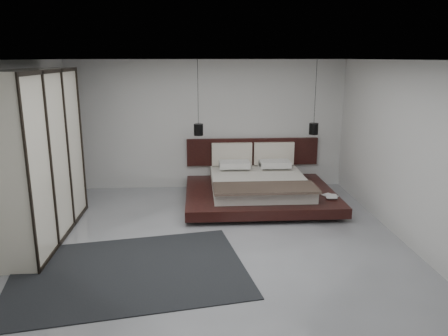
{
  "coord_description": "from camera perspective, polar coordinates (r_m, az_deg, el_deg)",
  "views": [
    {
      "loc": [
        -0.24,
        -6.48,
        2.83
      ],
      "look_at": [
        0.25,
        1.2,
        0.88
      ],
      "focal_mm": 35.0,
      "sensor_mm": 36.0,
      "label": 1
    }
  ],
  "objects": [
    {
      "name": "floor",
      "position": [
        7.07,
        -1.41,
        -9.37
      ],
      "size": [
        6.0,
        6.0,
        0.0
      ],
      "primitive_type": "plane",
      "color": "#94979C",
      "rests_on": "ground"
    },
    {
      "name": "lattice_screen",
      "position": [
        9.46,
        -20.28,
        4.02
      ],
      "size": [
        0.05,
        0.9,
        2.6
      ],
      "primitive_type": "cube",
      "color": "black",
      "rests_on": "floor"
    },
    {
      "name": "wall_front",
      "position": [
        3.77,
        0.26,
        -8.1
      ],
      "size": [
        6.0,
        0.0,
        6.0
      ],
      "primitive_type": "plane",
      "rotation": [
        -1.57,
        0.0,
        0.0
      ],
      "color": "silver",
      "rests_on": "floor"
    },
    {
      "name": "bed",
      "position": [
        8.84,
        4.55,
        -2.48
      ],
      "size": [
        2.91,
        2.45,
        1.1
      ],
      "color": "black",
      "rests_on": "floor"
    },
    {
      "name": "wall_left",
      "position": [
        7.19,
        -26.14,
        1.26
      ],
      "size": [
        0.0,
        6.0,
        6.0
      ],
      "primitive_type": "plane",
      "rotation": [
        1.57,
        0.0,
        1.57
      ],
      "color": "silver",
      "rests_on": "floor"
    },
    {
      "name": "wardrobe",
      "position": [
        7.4,
        -22.97,
        1.4
      ],
      "size": [
        0.64,
        2.71,
        2.66
      ],
      "color": "silver",
      "rests_on": "floor"
    },
    {
      "name": "book_lower",
      "position": [
        8.47,
        13.24,
        -3.67
      ],
      "size": [
        0.31,
        0.33,
        0.02
      ],
      "primitive_type": "imported",
      "rotation": [
        0.0,
        0.0,
        0.56
      ],
      "color": "#99724C",
      "rests_on": "bed"
    },
    {
      "name": "pendant_right",
      "position": [
        9.29,
        11.63,
        5.07
      ],
      "size": [
        0.19,
        0.19,
        1.52
      ],
      "color": "black",
      "rests_on": "ceiling"
    },
    {
      "name": "ceiling",
      "position": [
        6.48,
        -1.56,
        13.95
      ],
      "size": [
        6.0,
        6.0,
        0.0
      ],
      "primitive_type": "plane",
      "rotation": [
        3.14,
        0.0,
        0.0
      ],
      "color": "white",
      "rests_on": "wall_back"
    },
    {
      "name": "rug",
      "position": [
        6.24,
        -12.25,
        -13.03
      ],
      "size": [
        3.46,
        2.73,
        0.01
      ],
      "primitive_type": "cube",
      "rotation": [
        0.0,
        0.0,
        0.18
      ],
      "color": "black",
      "rests_on": "floor"
    },
    {
      "name": "pendant_left",
      "position": [
        8.97,
        -3.36,
        5.05
      ],
      "size": [
        0.19,
        0.19,
        1.52
      ],
      "color": "black",
      "rests_on": "ceiling"
    },
    {
      "name": "book_upper",
      "position": [
        8.43,
        13.18,
        -3.59
      ],
      "size": [
        0.26,
        0.31,
        0.02
      ],
      "primitive_type": "imported",
      "rotation": [
        0.0,
        0.0,
        -0.22
      ],
      "color": "#99724C",
      "rests_on": "book_lower"
    },
    {
      "name": "wall_back",
      "position": [
        9.59,
        -2.16,
        5.63
      ],
      "size": [
        6.0,
        0.0,
        6.0
      ],
      "primitive_type": "plane",
      "rotation": [
        1.57,
        0.0,
        0.0
      ],
      "color": "silver",
      "rests_on": "floor"
    },
    {
      "name": "wall_right",
      "position": [
        7.38,
        22.5,
        1.95
      ],
      "size": [
        0.0,
        6.0,
        6.0
      ],
      "primitive_type": "plane",
      "rotation": [
        1.57,
        0.0,
        -1.57
      ],
      "color": "silver",
      "rests_on": "floor"
    }
  ]
}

